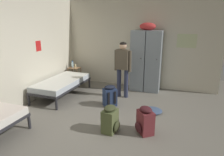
# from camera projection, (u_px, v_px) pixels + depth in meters

# --- Properties ---
(ground_plane) EXTENTS (8.87, 8.87, 0.00)m
(ground_plane) POSITION_uv_depth(u_px,v_px,m) (108.00, 124.00, 4.23)
(ground_plane) COLOR slate
(room_backdrop) EXTENTS (4.93, 5.60, 2.79)m
(room_backdrop) POSITION_uv_depth(u_px,v_px,m) (81.00, 48.00, 5.46)
(room_backdrop) COLOR beige
(room_backdrop) RESTS_ON ground_plane
(locker_bank) EXTENTS (0.90, 0.55, 2.07)m
(locker_bank) POSITION_uv_depth(u_px,v_px,m) (146.00, 60.00, 6.12)
(locker_bank) COLOR #8C99A3
(locker_bank) RESTS_ON ground_plane
(shelf_unit) EXTENTS (0.38, 0.30, 0.57)m
(shelf_unit) POSITION_uv_depth(u_px,v_px,m) (75.00, 74.00, 6.91)
(shelf_unit) COLOR #99704C
(shelf_unit) RESTS_ON ground_plane
(bed_left_rear) EXTENTS (0.90, 1.90, 0.49)m
(bed_left_rear) POSITION_uv_depth(u_px,v_px,m) (62.00, 83.00, 5.78)
(bed_left_rear) COLOR #28282D
(bed_left_rear) RESTS_ON ground_plane
(person_traveler) EXTENTS (0.50, 0.22, 1.57)m
(person_traveler) POSITION_uv_depth(u_px,v_px,m) (123.00, 65.00, 5.53)
(person_traveler) COLOR #2D334C
(person_traveler) RESTS_ON ground_plane
(water_bottle) EXTENTS (0.06, 0.06, 0.23)m
(water_bottle) POSITION_uv_depth(u_px,v_px,m) (72.00, 64.00, 6.87)
(water_bottle) COLOR #B2DBEA
(water_bottle) RESTS_ON shelf_unit
(lotion_bottle) EXTENTS (0.05, 0.05, 0.17)m
(lotion_bottle) POSITION_uv_depth(u_px,v_px,m) (75.00, 66.00, 6.77)
(lotion_bottle) COLOR beige
(lotion_bottle) RESTS_ON shelf_unit
(backpack_maroon) EXTENTS (0.42, 0.41, 0.55)m
(backpack_maroon) POSITION_uv_depth(u_px,v_px,m) (145.00, 121.00, 3.84)
(backpack_maroon) COLOR maroon
(backpack_maroon) RESTS_ON ground_plane
(backpack_olive) EXTENTS (0.36, 0.34, 0.55)m
(backpack_olive) POSITION_uv_depth(u_px,v_px,m) (110.00, 120.00, 3.89)
(backpack_olive) COLOR #566038
(backpack_olive) RESTS_ON ground_plane
(backpack_navy) EXTENTS (0.42, 0.42, 0.55)m
(backpack_navy) POSITION_uv_depth(u_px,v_px,m) (110.00, 96.00, 5.11)
(backpack_navy) COLOR navy
(backpack_navy) RESTS_ON ground_plane
(clothes_pile_denim) EXTENTS (0.47, 0.44, 0.08)m
(clothes_pile_denim) POSITION_uv_depth(u_px,v_px,m) (152.00, 110.00, 4.79)
(clothes_pile_denim) COLOR #42567A
(clothes_pile_denim) RESTS_ON ground_plane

